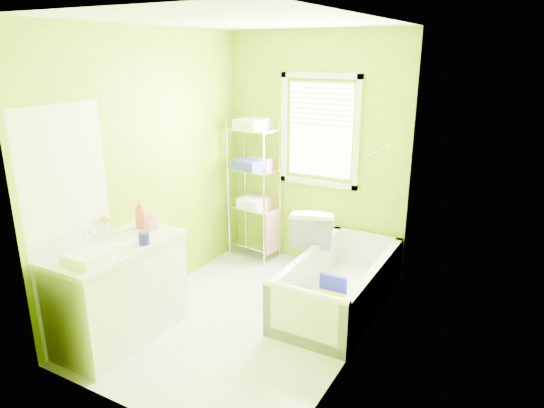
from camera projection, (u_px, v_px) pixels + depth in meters
The scene contains 9 objects.
ground at pixel (248, 316), 4.55m from camera, with size 2.90×2.90×0.00m, color silver.
room_envelope at pixel (246, 154), 4.08m from camera, with size 2.14×2.94×2.62m.
window at pixel (320, 125), 5.22m from camera, with size 0.92×0.05×1.22m.
door at pixel (72, 230), 3.89m from camera, with size 0.09×0.80×2.00m.
right_wall_decor at pixel (361, 197), 3.65m from camera, with size 0.04×1.48×1.17m.
bathtub at pixel (338, 291), 4.66m from camera, with size 0.76×1.64×0.53m.
toilet at pixel (314, 239), 5.31m from camera, with size 0.45×0.79×0.81m, color white.
vanity at pixel (119, 289), 4.08m from camera, with size 0.59×1.14×1.12m.
wire_shelf_unit at pixel (256, 174), 5.61m from camera, with size 0.59×0.47×1.65m.
Camera 1 is at (2.15, -3.40, 2.38)m, focal length 32.00 mm.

